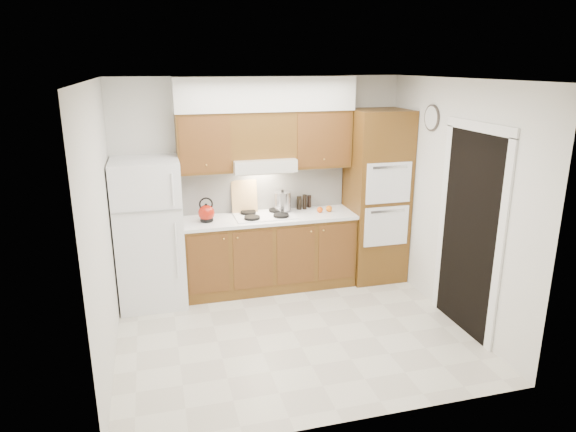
# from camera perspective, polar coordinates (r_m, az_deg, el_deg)

# --- Properties ---
(floor) EXTENTS (3.60, 3.60, 0.00)m
(floor) POSITION_cam_1_polar(r_m,az_deg,el_deg) (5.60, 0.52, -12.70)
(floor) COLOR beige
(floor) RESTS_ON ground
(ceiling) EXTENTS (3.60, 3.60, 0.00)m
(ceiling) POSITION_cam_1_polar(r_m,az_deg,el_deg) (4.89, 0.61, 14.94)
(ceiling) COLOR white
(ceiling) RESTS_ON wall_back
(wall_back) EXTENTS (3.60, 0.02, 2.60)m
(wall_back) POSITION_cam_1_polar(r_m,az_deg,el_deg) (6.51, -3.00, 3.77)
(wall_back) COLOR silver
(wall_back) RESTS_ON floor
(wall_left) EXTENTS (0.02, 3.00, 2.60)m
(wall_left) POSITION_cam_1_polar(r_m,az_deg,el_deg) (4.94, -19.97, -1.38)
(wall_left) COLOR silver
(wall_left) RESTS_ON floor
(wall_right) EXTENTS (0.02, 3.00, 2.60)m
(wall_right) POSITION_cam_1_polar(r_m,az_deg,el_deg) (5.82, 17.88, 1.46)
(wall_right) COLOR silver
(wall_right) RESTS_ON floor
(fridge) EXTENTS (0.75, 0.72, 1.72)m
(fridge) POSITION_cam_1_polar(r_m,az_deg,el_deg) (6.14, -15.14, -1.84)
(fridge) COLOR white
(fridge) RESTS_ON floor
(base_cabinets) EXTENTS (2.11, 0.60, 0.90)m
(base_cabinets) POSITION_cam_1_polar(r_m,az_deg,el_deg) (6.47, -2.11, -4.14)
(base_cabinets) COLOR brown
(base_cabinets) RESTS_ON floor
(countertop) EXTENTS (2.13, 0.62, 0.04)m
(countertop) POSITION_cam_1_polar(r_m,az_deg,el_deg) (6.31, -2.13, -0.18)
(countertop) COLOR white
(countertop) RESTS_ON base_cabinets
(backsplash) EXTENTS (2.11, 0.03, 0.56)m
(backsplash) POSITION_cam_1_polar(r_m,az_deg,el_deg) (6.51, -2.74, 3.07)
(backsplash) COLOR white
(backsplash) RESTS_ON countertop
(oven_cabinet) EXTENTS (0.70, 0.65, 2.20)m
(oven_cabinet) POSITION_cam_1_polar(r_m,az_deg,el_deg) (6.70, 9.77, 2.17)
(oven_cabinet) COLOR brown
(oven_cabinet) RESTS_ON floor
(upper_cab_left) EXTENTS (0.63, 0.33, 0.70)m
(upper_cab_left) POSITION_cam_1_polar(r_m,az_deg,el_deg) (6.14, -9.35, 8.03)
(upper_cab_left) COLOR brown
(upper_cab_left) RESTS_ON wall_back
(upper_cab_right) EXTENTS (0.73, 0.33, 0.70)m
(upper_cab_right) POSITION_cam_1_polar(r_m,az_deg,el_deg) (6.44, 3.55, 8.60)
(upper_cab_right) COLOR brown
(upper_cab_right) RESTS_ON wall_back
(range_hood) EXTENTS (0.75, 0.45, 0.15)m
(range_hood) POSITION_cam_1_polar(r_m,az_deg,el_deg) (6.23, -2.82, 5.78)
(range_hood) COLOR silver
(range_hood) RESTS_ON wall_back
(upper_cab_over_hood) EXTENTS (0.75, 0.33, 0.55)m
(upper_cab_over_hood) POSITION_cam_1_polar(r_m,az_deg,el_deg) (6.23, -2.99, 9.05)
(upper_cab_over_hood) COLOR brown
(upper_cab_over_hood) RESTS_ON range_hood
(soffit) EXTENTS (2.13, 0.36, 0.40)m
(soffit) POSITION_cam_1_polar(r_m,az_deg,el_deg) (6.18, -2.56, 13.42)
(soffit) COLOR silver
(soffit) RESTS_ON wall_back
(cooktop) EXTENTS (0.74, 0.50, 0.01)m
(cooktop) POSITION_cam_1_polar(r_m,az_deg,el_deg) (6.32, -2.62, 0.06)
(cooktop) COLOR white
(cooktop) RESTS_ON countertop
(doorway) EXTENTS (0.02, 0.90, 2.10)m
(doorway) POSITION_cam_1_polar(r_m,az_deg,el_deg) (5.61, 19.46, -1.93)
(doorway) COLOR black
(doorway) RESTS_ON floor
(wall_clock) EXTENTS (0.02, 0.30, 0.30)m
(wall_clock) POSITION_cam_1_polar(r_m,az_deg,el_deg) (6.13, 15.70, 10.46)
(wall_clock) COLOR #3F3833
(wall_clock) RESTS_ON wall_right
(kettle) EXTENTS (0.21, 0.21, 0.19)m
(kettle) POSITION_cam_1_polar(r_m,az_deg,el_deg) (6.13, -9.06, 0.34)
(kettle) COLOR #98180B
(kettle) RESTS_ON countertop
(cutting_board) EXTENTS (0.32, 0.12, 0.42)m
(cutting_board) POSITION_cam_1_polar(r_m,az_deg,el_deg) (6.43, -4.87, 2.12)
(cutting_board) COLOR tan
(cutting_board) RESTS_ON countertop
(stock_pot) EXTENTS (0.22, 0.22, 0.22)m
(stock_pot) POSITION_cam_1_polar(r_m,az_deg,el_deg) (6.45, -0.62, 1.67)
(stock_pot) COLOR #ACACB1
(stock_pot) RESTS_ON cooktop
(condiment_a) EXTENTS (0.06, 0.06, 0.19)m
(condiment_a) POSITION_cam_1_polar(r_m,az_deg,el_deg) (6.59, 1.85, 1.58)
(condiment_a) COLOR black
(condiment_a) RESTS_ON countertop
(condiment_b) EXTENTS (0.05, 0.05, 0.16)m
(condiment_b) POSITION_cam_1_polar(r_m,az_deg,el_deg) (6.68, 2.37, 1.65)
(condiment_b) COLOR black
(condiment_b) RESTS_ON countertop
(condiment_c) EXTENTS (0.06, 0.06, 0.17)m
(condiment_c) POSITION_cam_1_polar(r_m,az_deg,el_deg) (6.58, 1.25, 1.48)
(condiment_c) COLOR black
(condiment_c) RESTS_ON countertop
(orange_near) EXTENTS (0.10, 0.10, 0.08)m
(orange_near) POSITION_cam_1_polar(r_m,az_deg,el_deg) (6.50, 4.58, 0.82)
(orange_near) COLOR orange
(orange_near) RESTS_ON countertop
(orange_far) EXTENTS (0.09, 0.09, 0.07)m
(orange_far) POSITION_cam_1_polar(r_m,az_deg,el_deg) (6.45, 3.56, 0.69)
(orange_far) COLOR #ED570C
(orange_far) RESTS_ON countertop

